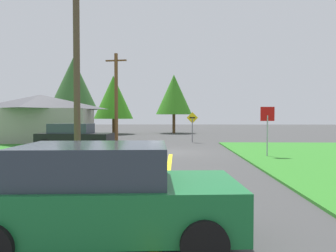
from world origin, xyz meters
TOP-DOWN VIEW (x-y plane):
  - ground_plane at (0.00, 0.00)m, footprint 120.00×120.00m
  - lane_stripe_center at (0.00, -8.00)m, footprint 0.20×14.00m
  - stop_sign at (4.89, -2.06)m, footprint 0.71×0.10m
  - parked_car_near_building at (-6.07, 1.34)m, footprint 4.70×2.23m
  - car_behind_on_main_road at (-0.85, -12.80)m, footprint 4.33×2.31m
  - utility_pole_near at (-4.61, -2.57)m, footprint 1.76×0.63m
  - utility_pole_mid at (-4.74, 8.09)m, footprint 1.80×0.36m
  - direction_sign at (1.57, 6.88)m, footprint 0.90×0.16m
  - oak_tree_left at (-7.02, 18.16)m, footprint 4.55×4.55m
  - pine_tree_center at (-9.75, 12.28)m, footprint 4.59×4.59m
  - oak_tree_right at (-0.01, 20.28)m, footprint 4.42×4.42m
  - barn at (-11.15, 8.08)m, footprint 9.07×8.73m

SIDE VIEW (x-z plane):
  - ground_plane at x=0.00m, z-range 0.00..0.00m
  - lane_stripe_center at x=0.00m, z-range 0.00..0.01m
  - parked_car_near_building at x=-6.07m, z-range -0.01..1.61m
  - car_behind_on_main_road at x=-0.85m, z-range 0.00..1.62m
  - direction_sign at x=1.57m, z-range 0.29..2.70m
  - stop_sign at x=4.89m, z-range 0.51..3.06m
  - barn at x=-11.15m, z-range 0.00..3.89m
  - utility_pole_mid at x=-4.74m, z-range 0.12..7.43m
  - oak_tree_left at x=-7.02m, z-range 0.89..7.67m
  - oak_tree_right at x=-0.01m, z-range 1.14..8.31m
  - utility_pole_near at x=-4.61m, z-range 0.10..9.57m
  - pine_tree_center at x=-9.75m, z-range 1.34..9.10m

